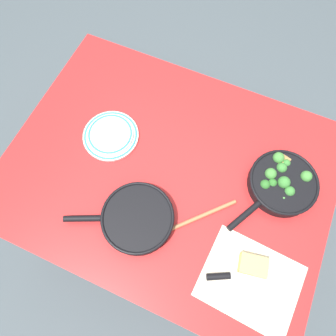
{
  "coord_description": "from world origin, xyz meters",
  "views": [
    {
      "loc": [
        -0.18,
        0.4,
        1.89
      ],
      "look_at": [
        0.0,
        0.0,
        0.77
      ],
      "focal_mm": 32.0,
      "sensor_mm": 36.0,
      "label": 1
    }
  ],
  "objects_px": {
    "skillet_broccoli": "(282,182)",
    "cheese_block": "(253,265)",
    "grater_knife": "(234,275)",
    "dinner_plate_stack": "(111,135)",
    "skillet_eggs": "(137,218)",
    "wooden_spoon": "(179,226)"
  },
  "relations": [
    {
      "from": "wooden_spoon",
      "to": "cheese_block",
      "type": "xyz_separation_m",
      "value": [
        -0.3,
        0.03,
        0.01
      ]
    },
    {
      "from": "cheese_block",
      "to": "dinner_plate_stack",
      "type": "xyz_separation_m",
      "value": [
        0.72,
        -0.26,
        -0.01
      ]
    },
    {
      "from": "cheese_block",
      "to": "dinner_plate_stack",
      "type": "height_order",
      "value": "cheese_block"
    },
    {
      "from": "skillet_broccoli",
      "to": "dinner_plate_stack",
      "type": "height_order",
      "value": "skillet_broccoli"
    },
    {
      "from": "skillet_eggs",
      "to": "wooden_spoon",
      "type": "xyz_separation_m",
      "value": [
        -0.15,
        -0.04,
        -0.02
      ]
    },
    {
      "from": "wooden_spoon",
      "to": "grater_knife",
      "type": "bearing_deg",
      "value": 114.41
    },
    {
      "from": "wooden_spoon",
      "to": "dinner_plate_stack",
      "type": "height_order",
      "value": "dinner_plate_stack"
    },
    {
      "from": "skillet_broccoli",
      "to": "grater_knife",
      "type": "bearing_deg",
      "value": 19.67
    },
    {
      "from": "grater_knife",
      "to": "skillet_broccoli",
      "type": "bearing_deg",
      "value": 54.57
    },
    {
      "from": "skillet_eggs",
      "to": "cheese_block",
      "type": "distance_m",
      "value": 0.45
    },
    {
      "from": "skillet_broccoli",
      "to": "cheese_block",
      "type": "height_order",
      "value": "skillet_broccoli"
    },
    {
      "from": "wooden_spoon",
      "to": "grater_knife",
      "type": "distance_m",
      "value": 0.26
    },
    {
      "from": "wooden_spoon",
      "to": "dinner_plate_stack",
      "type": "distance_m",
      "value": 0.48
    },
    {
      "from": "grater_knife",
      "to": "dinner_plate_stack",
      "type": "distance_m",
      "value": 0.74
    },
    {
      "from": "grater_knife",
      "to": "cheese_block",
      "type": "xyz_separation_m",
      "value": [
        -0.05,
        -0.06,
        0.01
      ]
    },
    {
      "from": "dinner_plate_stack",
      "to": "wooden_spoon",
      "type": "bearing_deg",
      "value": 150.33
    },
    {
      "from": "skillet_eggs",
      "to": "wooden_spoon",
      "type": "bearing_deg",
      "value": 170.14
    },
    {
      "from": "skillet_eggs",
      "to": "grater_knife",
      "type": "xyz_separation_m",
      "value": [
        -0.4,
        0.04,
        -0.02
      ]
    },
    {
      "from": "cheese_block",
      "to": "skillet_broccoli",
      "type": "bearing_deg",
      "value": -91.08
    },
    {
      "from": "dinner_plate_stack",
      "to": "cheese_block",
      "type": "bearing_deg",
      "value": 159.82
    },
    {
      "from": "skillet_broccoli",
      "to": "cheese_block",
      "type": "relative_size",
      "value": 3.62
    },
    {
      "from": "grater_knife",
      "to": "skillet_eggs",
      "type": "bearing_deg",
      "value": 146.42
    }
  ]
}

